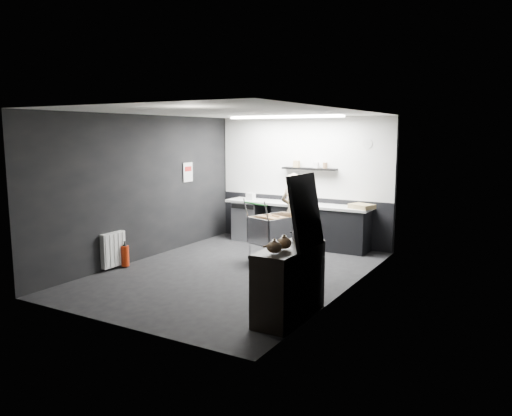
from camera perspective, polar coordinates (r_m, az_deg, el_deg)
The scene contains 22 objects.
floor at distance 8.63m, azimuth -2.44°, elevation -7.32°, with size 5.50×5.50×0.00m, color black.
ceiling at distance 8.31m, azimuth -2.56°, elevation 10.89°, with size 5.50×5.50×0.00m, color silver.
wall_back at distance 10.77m, azimuth 5.41°, elevation 3.14°, with size 5.50×5.50×0.00m, color black.
wall_front at distance 6.25m, azimuth -16.19°, elevation -1.12°, with size 5.50×5.50×0.00m, color black.
wall_left at distance 9.58m, azimuth -12.64°, elevation 2.30°, with size 5.50×5.50×0.00m, color black.
wall_right at distance 7.49m, azimuth 10.52°, elevation 0.65°, with size 5.50×5.50×0.00m, color black.
kitchen_wall_panel at distance 10.72m, azimuth 5.40°, elevation 5.80°, with size 3.95×0.02×1.70m, color silver.
dado_panel at distance 10.86m, azimuth 5.30°, elevation -1.33°, with size 3.95×0.02×1.00m, color black.
floating_shelf at distance 10.55m, azimuth 6.12°, elevation 4.49°, with size 1.20×0.22×0.04m, color black.
wall_clock at distance 10.19m, azimuth 12.63°, elevation 7.17°, with size 0.20×0.20×0.03m, color silver.
poster at distance 10.54m, azimuth -7.80°, elevation 4.08°, with size 0.02×0.30×0.40m, color silver.
poster_red_band at distance 10.53m, azimuth -7.78°, elevation 4.45°, with size 0.01×0.22×0.10m, color #B41916.
radiator at distance 9.07m, azimuth -16.01°, elevation -4.59°, with size 0.10×0.50×0.60m, color silver.
ceiling_strip at distance 9.91m, azimuth 3.31°, elevation 10.34°, with size 2.40×0.20×0.04m, color white.
prep_counter at distance 10.54m, azimuth 5.26°, elevation -1.88°, with size 3.20×0.61×0.90m.
person at distance 10.07m, azimuth 4.31°, elevation -0.45°, with size 0.57×0.38×1.57m, color #BFB398.
shopping_cart at distance 9.38m, azimuth 2.31°, elevation -2.67°, with size 0.91×1.20×1.12m.
sideboard at distance 6.46m, azimuth 4.05°, elevation -7.39°, with size 0.53×1.24×1.86m.
fire_extinguisher at distance 9.17m, azimuth -14.73°, elevation -5.24°, with size 0.14×0.14×0.45m.
cardboard_box at distance 9.95m, azimuth 12.01°, elevation 0.18°, with size 0.44×0.33×0.09m, color #9F8755.
pink_tub at distance 10.56m, azimuth 4.05°, elevation 1.11°, with size 0.19×0.19×0.19m, color silver.
white_container at distance 10.98m, azimuth -0.61°, elevation 1.33°, with size 0.18×0.14×0.16m, color silver.
Camera 1 is at (4.47, -6.99, 2.37)m, focal length 35.00 mm.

